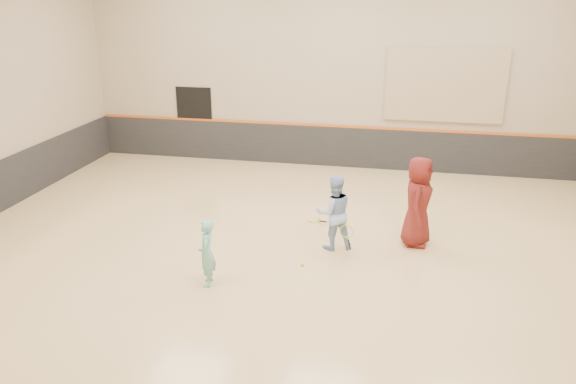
% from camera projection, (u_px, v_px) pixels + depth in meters
% --- Properties ---
extents(room, '(15.04, 12.04, 6.22)m').
position_uv_depth(room, '(306.00, 217.00, 10.92)').
color(room, tan).
rests_on(room, ground).
extents(wainscot_back, '(14.90, 0.04, 1.20)m').
position_uv_depth(wainscot_back, '(341.00, 147.00, 16.49)').
color(wainscot_back, '#232326').
rests_on(wainscot_back, floor).
extents(accent_stripe, '(14.90, 0.03, 0.06)m').
position_uv_depth(accent_stripe, '(341.00, 126.00, 16.27)').
color(accent_stripe, '#D85914').
rests_on(accent_stripe, wall_back).
extents(acoustic_panel, '(3.20, 0.08, 2.00)m').
position_uv_depth(acoustic_panel, '(445.00, 85.00, 15.29)').
color(acoustic_panel, tan).
rests_on(acoustic_panel, wall_back).
extents(doorway, '(1.10, 0.05, 2.20)m').
position_uv_depth(doorway, '(195.00, 123.00, 17.18)').
color(doorway, black).
rests_on(doorway, floor).
extents(girl, '(0.39, 0.50, 1.23)m').
position_uv_depth(girl, '(207.00, 253.00, 9.87)').
color(girl, '#72C6BA').
rests_on(girl, floor).
extents(instructor, '(0.92, 0.83, 1.55)m').
position_uv_depth(instructor, '(334.00, 212.00, 11.23)').
color(instructor, '#9BBBF0').
rests_on(instructor, floor).
extents(young_man, '(0.71, 0.98, 1.88)m').
position_uv_depth(young_man, '(418.00, 202.00, 11.35)').
color(young_man, maroon).
rests_on(young_man, floor).
extents(held_racket, '(0.47, 0.47, 0.46)m').
position_uv_depth(held_racket, '(346.00, 231.00, 11.07)').
color(held_racket, '#9CC32A').
rests_on(held_racket, instructor).
extents(spare_racket, '(0.68, 0.68, 0.17)m').
position_uv_depth(spare_racket, '(314.00, 217.00, 12.78)').
color(spare_racket, '#AED02D').
rests_on(spare_racket, floor).
extents(ball_under_racket, '(0.07, 0.07, 0.07)m').
position_uv_depth(ball_under_racket, '(302.00, 265.00, 10.71)').
color(ball_under_racket, yellow).
rests_on(ball_under_racket, floor).
extents(ball_in_hand, '(0.07, 0.07, 0.07)m').
position_uv_depth(ball_in_hand, '(426.00, 194.00, 11.06)').
color(ball_in_hand, '#B7CC2F').
rests_on(ball_in_hand, young_man).
extents(ball_beside_spare, '(0.07, 0.07, 0.07)m').
position_uv_depth(ball_beside_spare, '(335.00, 204.00, 13.73)').
color(ball_beside_spare, '#BBD030').
rests_on(ball_beside_spare, floor).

